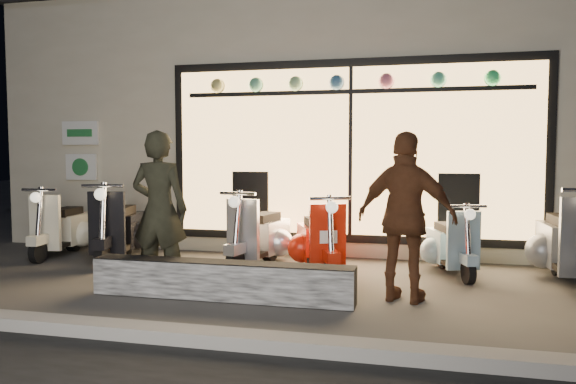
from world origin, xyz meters
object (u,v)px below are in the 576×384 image
(scooter_silver, at_px, (262,235))
(man, at_px, (159,210))
(woman, at_px, (406,217))
(graffiti_barrier, at_px, (221,280))
(scooter_red, at_px, (319,241))

(scooter_silver, xyz_separation_m, man, (-0.76, -1.52, 0.49))
(woman, bearing_deg, man, 15.08)
(graffiti_barrier, distance_m, man, 1.15)
(scooter_red, height_order, woman, woman)
(scooter_silver, relative_size, scooter_red, 1.04)
(graffiti_barrier, bearing_deg, scooter_silver, 93.06)
(man, bearing_deg, scooter_silver, -118.72)
(man, relative_size, woman, 1.02)
(scooter_red, relative_size, man, 0.75)
(graffiti_barrier, bearing_deg, scooter_red, 64.87)
(scooter_red, xyz_separation_m, woman, (1.14, -1.22, 0.49))
(scooter_silver, bearing_deg, man, -105.23)
(scooter_silver, height_order, scooter_red, scooter_silver)
(scooter_red, bearing_deg, woman, -69.71)
(woman, bearing_deg, scooter_silver, -22.58)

